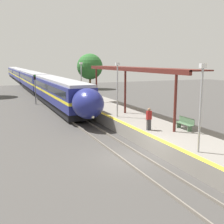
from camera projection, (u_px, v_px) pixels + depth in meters
name	position (u px, v px, depth m)	size (l,w,h in m)	color
ground_plane	(132.00, 158.00, 17.57)	(120.00, 120.00, 0.00)	#423F3D
rail_left	(122.00, 159.00, 17.27)	(0.08, 90.00, 0.15)	slate
rail_right	(142.00, 155.00, 17.83)	(0.08, 90.00, 0.15)	slate
train	(27.00, 77.00, 67.08)	(2.92, 96.49, 3.81)	black
platform_right	(187.00, 143.00, 19.09)	(5.06, 64.00, 1.05)	gray
platform_bench	(185.00, 123.00, 20.55)	(0.44, 1.72, 0.89)	#4C6B4C
person_waiting	(149.00, 119.00, 20.30)	(0.36, 0.22, 1.63)	#333338
railway_signal	(35.00, 86.00, 39.06)	(0.28, 0.28, 4.18)	#59595E
lamppost_near	(201.00, 102.00, 14.99)	(0.36, 0.20, 4.83)	#9E9EA3
lamppost_mid	(117.00, 86.00, 24.83)	(0.36, 0.20, 4.83)	#9E9EA3
lamppost_far	(81.00, 79.00, 34.67)	(0.36, 0.20, 4.83)	#9E9EA3
station_canopy	(131.00, 70.00, 26.73)	(2.02, 19.08, 4.39)	#511E19
background_tree_right	(90.00, 67.00, 60.85)	(5.58, 5.58, 7.64)	brown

